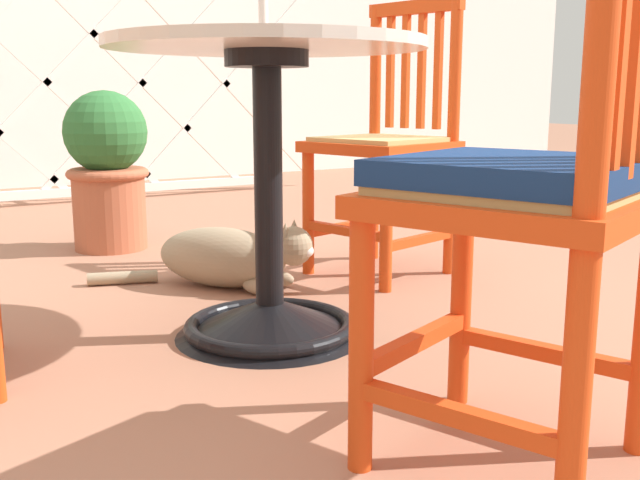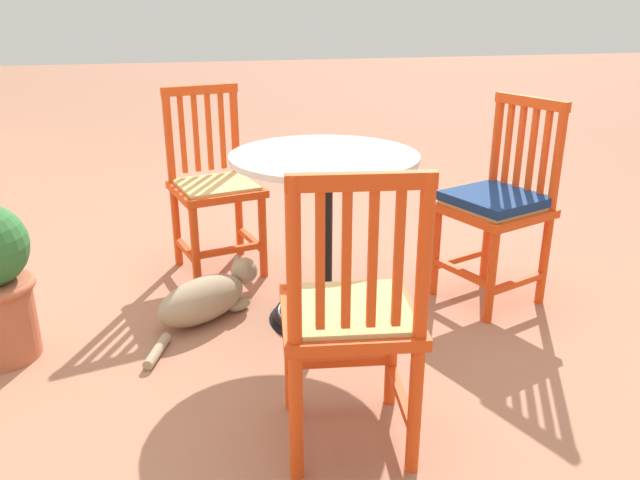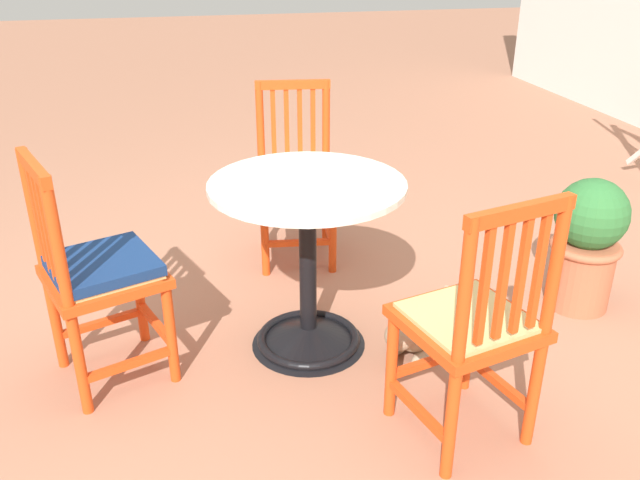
# 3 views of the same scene
# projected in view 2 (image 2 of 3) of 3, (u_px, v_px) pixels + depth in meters

# --- Properties ---
(ground_plane) EXTENTS (24.00, 24.00, 0.00)m
(ground_plane) POSITION_uv_depth(u_px,v_px,m) (353.00, 315.00, 2.84)
(ground_plane) COLOR #A36B51
(cafe_table) EXTENTS (0.76, 0.76, 0.73)m
(cafe_table) POSITION_uv_depth(u_px,v_px,m) (324.00, 257.00, 2.71)
(cafe_table) COLOR black
(cafe_table) RESTS_ON ground_plane
(orange_chair_near_fence) EXTENTS (0.45, 0.45, 0.91)m
(orange_chair_near_fence) POSITION_uv_depth(u_px,v_px,m) (350.00, 319.00, 1.87)
(orange_chair_near_fence) COLOR #D64214
(orange_chair_near_fence) RESTS_ON ground_plane
(orange_chair_tucked_in) EXTENTS (0.52, 0.52, 0.91)m
(orange_chair_tucked_in) POSITION_uv_depth(u_px,v_px,m) (497.00, 206.00, 2.85)
(orange_chair_tucked_in) COLOR #D64214
(orange_chair_tucked_in) RESTS_ON ground_plane
(orange_chair_at_corner) EXTENTS (0.49, 0.49, 0.91)m
(orange_chair_at_corner) POSITION_uv_depth(u_px,v_px,m) (214.00, 187.00, 3.17)
(orange_chair_at_corner) COLOR #D64214
(orange_chair_at_corner) RESTS_ON ground_plane
(tabby_cat) EXTENTS (0.59, 0.51, 0.23)m
(tabby_cat) POSITION_uv_depth(u_px,v_px,m) (209.00, 297.00, 2.78)
(tabby_cat) COLOR #9E896B
(tabby_cat) RESTS_ON ground_plane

